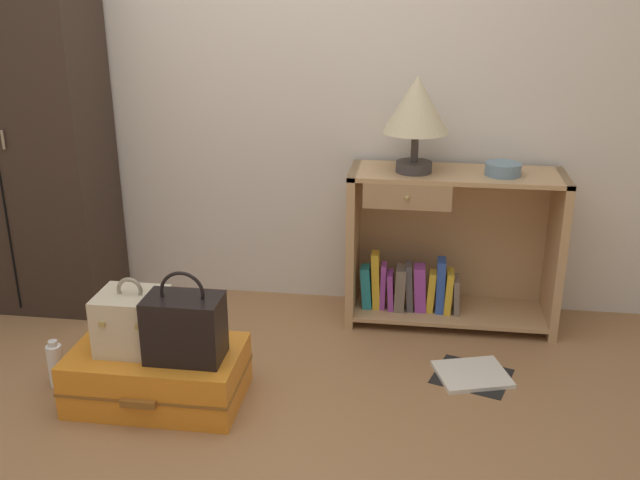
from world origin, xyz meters
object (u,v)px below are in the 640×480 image
(wardrobe, at_px, (20,129))
(bookshelf, at_px, (444,250))
(suitcase_large, at_px, (158,375))
(bottle, at_px, (56,365))
(open_book_on_floor, at_px, (472,375))
(bowl, at_px, (503,169))
(handbag, at_px, (185,327))
(train_case, at_px, (133,321))
(table_lamp, at_px, (416,108))

(wardrobe, xyz_separation_m, bookshelf, (2.13, 0.05, -0.55))
(suitcase_large, relative_size, bottle, 3.27)
(bottle, xyz_separation_m, open_book_on_floor, (1.76, 0.32, -0.09))
(bottle, bearing_deg, open_book_on_floor, 10.31)
(bowl, bearing_deg, open_book_on_floor, -102.40)
(handbag, bearing_deg, train_case, 168.52)
(train_case, bearing_deg, handbag, -11.48)
(handbag, relative_size, open_book_on_floor, 0.96)
(bowl, height_order, train_case, bowl)
(train_case, bearing_deg, suitcase_large, -3.87)
(handbag, xyz_separation_m, bottle, (-0.61, 0.08, -0.26))
(suitcase_large, height_order, handbag, handbag)
(open_book_on_floor, bearing_deg, bottle, -169.69)
(wardrobe, height_order, table_lamp, wardrobe)
(suitcase_large, height_order, train_case, train_case)
(bookshelf, bearing_deg, bowl, -10.72)
(bookshelf, relative_size, train_case, 3.28)
(train_case, bearing_deg, bottle, 175.19)
(wardrobe, xyz_separation_m, handbag, (1.11, -0.90, -0.56))
(wardrobe, relative_size, bottle, 8.69)
(suitcase_large, bearing_deg, bookshelf, 38.24)
(bowl, xyz_separation_m, suitcase_large, (-1.41, -0.87, -0.69))
(wardrobe, xyz_separation_m, bowl, (2.37, 0.01, -0.12))
(train_case, bearing_deg, bowl, 30.07)
(table_lamp, relative_size, bowl, 2.70)
(suitcase_large, relative_size, open_book_on_floor, 1.81)
(bowl, relative_size, handbag, 0.45)
(wardrobe, xyz_separation_m, train_case, (0.88, -0.86, -0.58))
(bottle, distance_m, open_book_on_floor, 1.79)
(wardrobe, bearing_deg, bookshelf, 1.45)
(bookshelf, distance_m, train_case, 1.55)
(bookshelf, height_order, bottle, bookshelf)
(bowl, height_order, suitcase_large, bowl)
(train_case, relative_size, open_book_on_floor, 0.81)
(bookshelf, bearing_deg, wardrobe, -178.55)
(suitcase_large, distance_m, train_case, 0.25)
(table_lamp, height_order, handbag, table_lamp)
(suitcase_large, bearing_deg, train_case, 176.13)
(bookshelf, relative_size, suitcase_large, 1.46)
(table_lamp, bearing_deg, open_book_on_floor, -59.85)
(table_lamp, height_order, bottle, table_lamp)
(handbag, bearing_deg, bowl, 35.84)
(wardrobe, relative_size, train_case, 5.96)
(handbag, relative_size, bottle, 1.73)
(bowl, xyz_separation_m, handbag, (-1.26, -0.91, -0.44))
(open_book_on_floor, bearing_deg, bowl, 77.60)
(train_case, height_order, bottle, train_case)
(suitcase_large, bearing_deg, handbag, -16.01)
(table_lamp, height_order, open_book_on_floor, table_lamp)
(table_lamp, bearing_deg, train_case, -141.37)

